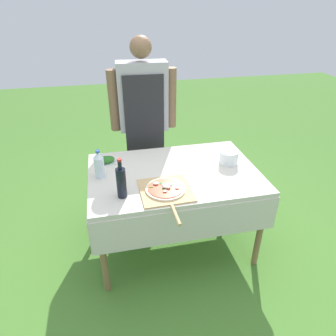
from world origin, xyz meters
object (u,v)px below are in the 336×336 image
prep_table (174,181)px  water_bottle (99,165)px  pizza_on_peel (166,190)px  person_cook (143,113)px  oil_bottle (121,182)px  mixing_tub (229,157)px  herb_container (106,160)px

prep_table → water_bottle: bearing=175.6°
pizza_on_peel → person_cook: bearing=89.4°
prep_table → person_cook: bearing=100.3°
oil_bottle → prep_table: bearing=30.5°
water_bottle → mixing_tub: water_bottle is taller
herb_container → water_bottle: bearing=-102.8°
oil_bottle → mixing_tub: 0.96m
person_cook → pizza_on_peel: (0.01, -0.99, -0.23)m
oil_bottle → water_bottle: size_ratio=1.29×
pizza_on_peel → oil_bottle: (-0.31, 0.01, 0.11)m
oil_bottle → water_bottle: bearing=115.8°
prep_table → herb_container: 0.60m
prep_table → water_bottle: size_ratio=5.90×
pizza_on_peel → mixing_tub: bearing=26.1°
herb_container → mixing_tub: mixing_tub is taller
person_cook → mixing_tub: person_cook is taller
water_bottle → herb_container: bearing=77.2°
prep_table → oil_bottle: bearing=-149.5°
person_cook → oil_bottle: size_ratio=5.68×
mixing_tub → herb_container: bearing=167.7°
prep_table → water_bottle: (-0.58, 0.04, 0.20)m
pizza_on_peel → oil_bottle: oil_bottle is taller
pizza_on_peel → oil_bottle: 0.33m
person_cook → oil_bottle: person_cook is taller
prep_table → herb_container: size_ratio=6.95×
mixing_tub → pizza_on_peel: bearing=-152.7°
oil_bottle → herb_container: bearing=100.2°
mixing_tub → oil_bottle: bearing=-161.7°
water_bottle → mixing_tub: (1.06, 0.00, -0.05)m
person_cook → pizza_on_peel: bearing=93.6°
herb_container → person_cook: bearing=49.3°
oil_bottle → water_bottle: 0.33m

